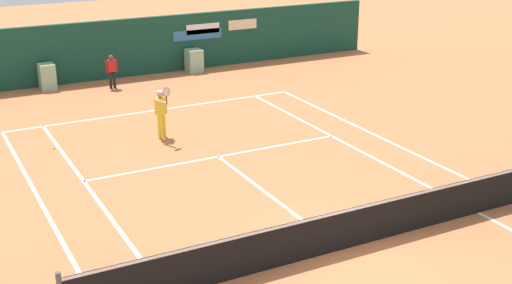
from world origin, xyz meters
name	(u,v)px	position (x,y,z in m)	size (l,w,h in m)	color
ground_plane	(327,239)	(0.00, 0.58, 0.00)	(80.00, 80.00, 0.01)	#C67042
tennis_net	(342,229)	(0.00, 0.00, 0.51)	(12.10, 0.10, 1.07)	#4C4C51
sponsor_back_wall	(113,50)	(0.02, 16.97, 1.18)	(25.00, 1.02, 2.44)	#144233
player_on_baseline	(161,109)	(-0.85, 8.78, 0.94)	(0.48, 0.79, 1.78)	yellow
ball_kid_left_post	(112,69)	(-0.52, 15.36, 0.78)	(0.45, 0.19, 1.35)	black
tennis_ball_near_service_line	(54,148)	(-4.15, 9.33, 0.03)	(0.07, 0.07, 0.07)	#CCE033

